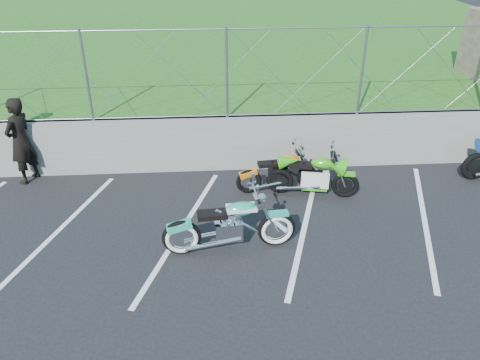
{
  "coord_description": "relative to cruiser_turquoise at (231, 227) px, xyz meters",
  "views": [
    {
      "loc": [
        0.6,
        -6.51,
        5.16
      ],
      "look_at": [
        1.14,
        1.3,
        0.87
      ],
      "focal_mm": 35.0,
      "sensor_mm": 36.0,
      "label": 1
    }
  ],
  "objects": [
    {
      "name": "sportbike_green",
      "position": [
        1.86,
        1.8,
        -0.04
      ],
      "size": [
        1.95,
        0.69,
        1.02
      ],
      "rotation": [
        0.0,
        0.0,
        -0.2
      ],
      "color": "black",
      "rests_on": "ground"
    },
    {
      "name": "naked_orange",
      "position": [
        1.18,
        2.07,
        -0.07
      ],
      "size": [
        1.92,
        0.65,
        0.96
      ],
      "rotation": [
        0.0,
        0.0,
        0.12
      ],
      "color": "black",
      "rests_on": "ground"
    },
    {
      "name": "chain_link_fence",
      "position": [
        -0.91,
        3.2,
        1.82
      ],
      "size": [
        28.0,
        0.03,
        2.0
      ],
      "color": "gray",
      "rests_on": "retaining_wall"
    },
    {
      "name": "ground",
      "position": [
        -0.91,
        -0.3,
        -0.48
      ],
      "size": [
        90.0,
        90.0,
        0.0
      ],
      "primitive_type": "plane",
      "color": "black",
      "rests_on": "ground"
    },
    {
      "name": "parking_lines",
      "position": [
        0.29,
        0.7,
        -0.47
      ],
      "size": [
        18.29,
        4.31,
        0.01
      ],
      "color": "silver",
      "rests_on": "ground"
    },
    {
      "name": "cruiser_turquoise",
      "position": [
        0.0,
        0.0,
        0.0
      ],
      "size": [
        2.39,
        0.75,
        1.19
      ],
      "rotation": [
        0.0,
        0.0,
        0.09
      ],
      "color": "black",
      "rests_on": "ground"
    },
    {
      "name": "person_standing",
      "position": [
        -4.48,
        2.9,
        0.51
      ],
      "size": [
        0.72,
        0.84,
        1.97
      ],
      "primitive_type": "imported",
      "rotation": [
        0.0,
        0.0,
        -1.98
      ],
      "color": "black",
      "rests_on": "ground"
    },
    {
      "name": "grass_field",
      "position": [
        -0.91,
        13.2,
        0.17
      ],
      "size": [
        30.0,
        20.0,
        1.3
      ],
      "primitive_type": "cube",
      "color": "#205115",
      "rests_on": "ground"
    },
    {
      "name": "retaining_wall",
      "position": [
        -0.91,
        3.2,
        0.17
      ],
      "size": [
        30.0,
        0.22,
        1.3
      ],
      "primitive_type": "cube",
      "color": "slate",
      "rests_on": "ground"
    }
  ]
}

